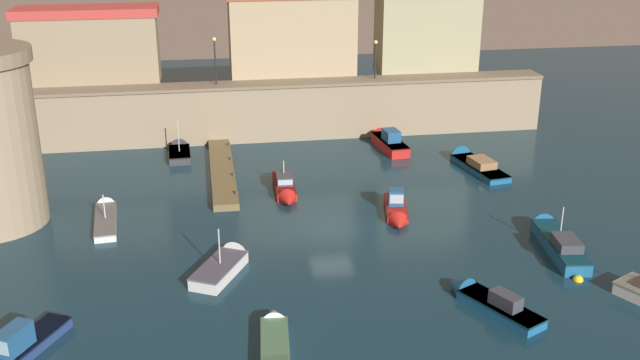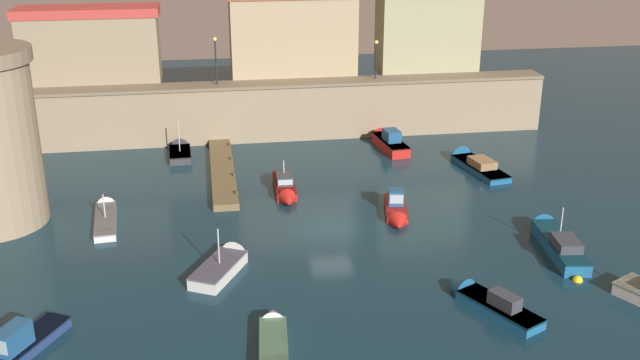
{
  "view_description": "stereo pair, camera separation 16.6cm",
  "coord_description": "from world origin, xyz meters",
  "px_view_note": "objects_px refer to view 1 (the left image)",
  "views": [
    {
      "loc": [
        -7.26,
        -40.07,
        18.53
      ],
      "look_at": [
        0.0,
        4.42,
        1.48
      ],
      "focal_mm": 41.78,
      "sensor_mm": 36.0,
      "label": 1
    },
    {
      "loc": [
        -7.1,
        -40.09,
        18.53
      ],
      "look_at": [
        0.0,
        4.42,
        1.48
      ],
      "focal_mm": 41.78,
      "sensor_mm": 36.0,
      "label": 2
    }
  ],
  "objects_px": {
    "mooring_buoy_0": "(578,280)",
    "moored_boat_8": "(8,358)",
    "moored_boat_2": "(226,263)",
    "moored_boat_3": "(471,162)",
    "quay_lamp_0": "(215,54)",
    "moored_boat_9": "(387,140)",
    "quay_lamp_1": "(375,53)",
    "moored_boat_6": "(106,214)",
    "moored_boat_11": "(556,239)",
    "moored_boat_5": "(179,151)",
    "moored_boat_1": "(285,189)",
    "moored_boat_10": "(275,339)",
    "moored_boat_4": "(397,211)",
    "moored_boat_7": "(487,300)"
  },
  "relations": [
    {
      "from": "mooring_buoy_0",
      "to": "moored_boat_8",
      "type": "bearing_deg",
      "value": -173.29
    },
    {
      "from": "moored_boat_2",
      "to": "moored_boat_3",
      "type": "xyz_separation_m",
      "value": [
        18.68,
        13.63,
        -0.05
      ]
    },
    {
      "from": "quay_lamp_0",
      "to": "moored_boat_9",
      "type": "distance_m",
      "value": 15.2
    },
    {
      "from": "quay_lamp_1",
      "to": "moored_boat_6",
      "type": "height_order",
      "value": "quay_lamp_1"
    },
    {
      "from": "quay_lamp_1",
      "to": "moored_boat_2",
      "type": "bearing_deg",
      "value": -120.38
    },
    {
      "from": "moored_boat_11",
      "to": "moored_boat_5",
      "type": "bearing_deg",
      "value": 54.52
    },
    {
      "from": "mooring_buoy_0",
      "to": "quay_lamp_1",
      "type": "bearing_deg",
      "value": 99.67
    },
    {
      "from": "quay_lamp_0",
      "to": "moored_boat_2",
      "type": "bearing_deg",
      "value": -91.07
    },
    {
      "from": "moored_boat_2",
      "to": "moored_boat_5",
      "type": "relative_size",
      "value": 1.16
    },
    {
      "from": "moored_boat_5",
      "to": "moored_boat_8",
      "type": "distance_m",
      "value": 27.93
    },
    {
      "from": "quay_lamp_0",
      "to": "moored_boat_1",
      "type": "bearing_deg",
      "value": -72.55
    },
    {
      "from": "moored_boat_8",
      "to": "quay_lamp_0",
      "type": "bearing_deg",
      "value": -170.24
    },
    {
      "from": "moored_boat_2",
      "to": "moored_boat_10",
      "type": "relative_size",
      "value": 0.92
    },
    {
      "from": "moored_boat_10",
      "to": "moored_boat_5",
      "type": "bearing_deg",
      "value": 14.31
    },
    {
      "from": "moored_boat_3",
      "to": "quay_lamp_0",
      "type": "bearing_deg",
      "value": 53.79
    },
    {
      "from": "moored_boat_1",
      "to": "moored_boat_2",
      "type": "xyz_separation_m",
      "value": [
        -4.38,
        -10.21,
        -0.04
      ]
    },
    {
      "from": "moored_boat_5",
      "to": "moored_boat_9",
      "type": "relative_size",
      "value": 0.71
    },
    {
      "from": "quay_lamp_0",
      "to": "moored_boat_4",
      "type": "bearing_deg",
      "value": -59.21
    },
    {
      "from": "moored_boat_2",
      "to": "moored_boat_7",
      "type": "bearing_deg",
      "value": -87.85
    },
    {
      "from": "quay_lamp_0",
      "to": "moored_boat_7",
      "type": "distance_m",
      "value": 31.82
    },
    {
      "from": "moored_boat_5",
      "to": "moored_boat_11",
      "type": "relative_size",
      "value": 0.59
    },
    {
      "from": "moored_boat_5",
      "to": "moored_boat_8",
      "type": "xyz_separation_m",
      "value": [
        -6.76,
        -27.1,
        0.11
      ]
    },
    {
      "from": "moored_boat_5",
      "to": "moored_boat_9",
      "type": "xyz_separation_m",
      "value": [
        16.32,
        -0.53,
        0.21
      ]
    },
    {
      "from": "mooring_buoy_0",
      "to": "moored_boat_4",
      "type": "bearing_deg",
      "value": 126.74
    },
    {
      "from": "moored_boat_4",
      "to": "moored_boat_9",
      "type": "bearing_deg",
      "value": 179.35
    },
    {
      "from": "quay_lamp_0",
      "to": "mooring_buoy_0",
      "type": "height_order",
      "value": "quay_lamp_0"
    },
    {
      "from": "moored_boat_4",
      "to": "moored_boat_10",
      "type": "xyz_separation_m",
      "value": [
        -9.0,
        -13.03,
        -0.05
      ]
    },
    {
      "from": "moored_boat_7",
      "to": "moored_boat_11",
      "type": "distance_m",
      "value": 8.53
    },
    {
      "from": "moored_boat_8",
      "to": "moored_boat_10",
      "type": "xyz_separation_m",
      "value": [
        11.28,
        -0.2,
        -0.1
      ]
    },
    {
      "from": "moored_boat_8",
      "to": "moored_boat_9",
      "type": "xyz_separation_m",
      "value": [
        23.08,
        26.56,
        0.1
      ]
    },
    {
      "from": "moored_boat_8",
      "to": "moored_boat_7",
      "type": "bearing_deg",
      "value": 121.89
    },
    {
      "from": "moored_boat_11",
      "to": "moored_boat_1",
      "type": "bearing_deg",
      "value": 61.29
    },
    {
      "from": "moored_boat_2",
      "to": "mooring_buoy_0",
      "type": "relative_size",
      "value": 9.51
    },
    {
      "from": "quay_lamp_0",
      "to": "moored_boat_11",
      "type": "distance_m",
      "value": 30.07
    },
    {
      "from": "quay_lamp_0",
      "to": "moored_boat_7",
      "type": "relative_size",
      "value": 0.67
    },
    {
      "from": "quay_lamp_1",
      "to": "moored_boat_3",
      "type": "relative_size",
      "value": 0.43
    },
    {
      "from": "quay_lamp_1",
      "to": "moored_boat_2",
      "type": "height_order",
      "value": "quay_lamp_1"
    },
    {
      "from": "moored_boat_4",
      "to": "moored_boat_8",
      "type": "relative_size",
      "value": 0.83
    },
    {
      "from": "moored_boat_1",
      "to": "moored_boat_9",
      "type": "bearing_deg",
      "value": 135.63
    },
    {
      "from": "moored_boat_1",
      "to": "moored_boat_11",
      "type": "relative_size",
      "value": 0.76
    },
    {
      "from": "moored_boat_6",
      "to": "moored_boat_11",
      "type": "bearing_deg",
      "value": -113.06
    },
    {
      "from": "moored_boat_4",
      "to": "moored_boat_8",
      "type": "xyz_separation_m",
      "value": [
        -20.28,
        -12.84,
        0.05
      ]
    },
    {
      "from": "moored_boat_6",
      "to": "moored_boat_10",
      "type": "height_order",
      "value": "moored_boat_6"
    },
    {
      "from": "quay_lamp_0",
      "to": "moored_boat_11",
      "type": "relative_size",
      "value": 0.5
    },
    {
      "from": "quay_lamp_0",
      "to": "moored_boat_4",
      "type": "xyz_separation_m",
      "value": [
        10.37,
        -17.4,
        -6.79
      ]
    },
    {
      "from": "moored_boat_10",
      "to": "moored_boat_2",
      "type": "bearing_deg",
      "value": 18.14
    },
    {
      "from": "moored_boat_9",
      "to": "moored_boat_2",
      "type": "bearing_deg",
      "value": 138.42
    },
    {
      "from": "moored_boat_4",
      "to": "quay_lamp_0",
      "type": "bearing_deg",
      "value": -138.32
    },
    {
      "from": "moored_boat_4",
      "to": "moored_boat_3",
      "type": "bearing_deg",
      "value": 147.13
    },
    {
      "from": "moored_boat_4",
      "to": "mooring_buoy_0",
      "type": "relative_size",
      "value": 9.64
    }
  ]
}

